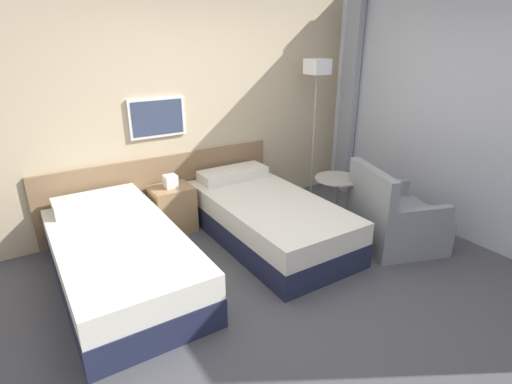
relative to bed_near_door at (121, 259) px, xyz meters
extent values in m
plane|color=#47474C|center=(1.25, -0.88, -0.25)|extent=(16.00, 16.00, 0.00)
cube|color=#C6B28E|center=(1.25, 1.08, 1.10)|extent=(10.00, 0.06, 2.70)
cube|color=#846647|center=(0.80, 1.03, 0.17)|extent=(2.81, 0.04, 0.83)
cube|color=white|center=(0.80, 1.03, 1.03)|extent=(0.64, 0.03, 0.44)
cube|color=#333D56|center=(0.80, 1.01, 1.03)|extent=(0.58, 0.01, 0.38)
cube|color=white|center=(3.53, -1.17, 1.10)|extent=(0.06, 4.43, 2.70)
cube|color=#B2B7C1|center=(3.49, -1.17, 1.07)|extent=(0.03, 4.07, 2.64)
cube|color=#8E939E|center=(3.40, 0.70, 1.07)|extent=(0.10, 0.24, 2.64)
cube|color=#1E233D|center=(0.00, -0.03, -0.12)|extent=(1.05, 2.05, 0.26)
cube|color=silver|center=(0.00, -0.03, 0.12)|extent=(1.03, 2.03, 0.22)
cube|color=silver|center=(0.00, 0.77, 0.30)|extent=(0.84, 0.34, 0.13)
cube|color=#1E233D|center=(1.60, -0.03, -0.12)|extent=(1.05, 2.05, 0.26)
cube|color=silver|center=(1.60, -0.03, 0.12)|extent=(1.03, 2.03, 0.22)
cube|color=silver|center=(1.60, 0.77, 0.30)|extent=(0.84, 0.34, 0.13)
cube|color=#9E7A51|center=(0.80, 0.77, 0.02)|extent=(0.46, 0.39, 0.54)
cube|color=white|center=(0.80, 0.77, 0.36)|extent=(0.14, 0.14, 0.14)
cylinder|color=#9E9993|center=(2.75, 0.63, -0.24)|extent=(0.24, 0.24, 0.02)
cylinder|color=#9E9993|center=(2.75, 0.63, 0.60)|extent=(0.02, 0.02, 1.67)
cube|color=white|center=(2.75, 0.63, 1.53)|extent=(0.25, 0.25, 0.18)
cylinder|color=gray|center=(2.49, -0.14, -0.24)|extent=(0.34, 0.34, 0.01)
cylinder|color=gray|center=(2.49, -0.14, 0.05)|extent=(0.05, 0.05, 0.57)
cylinder|color=gray|center=(2.49, -0.14, 0.34)|extent=(0.52, 0.52, 0.02)
cube|color=gray|center=(2.75, -0.82, -0.06)|extent=(1.04, 1.08, 0.39)
cube|color=gray|center=(2.43, -0.70, 0.38)|extent=(0.39, 0.85, 0.49)
cube|color=gray|center=(2.62, -1.18, 0.23)|extent=(0.66, 0.31, 0.18)
cube|color=gray|center=(2.88, -0.45, 0.23)|extent=(0.66, 0.31, 0.18)
camera|label=1|loc=(-0.65, -3.30, 1.89)|focal=28.00mm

